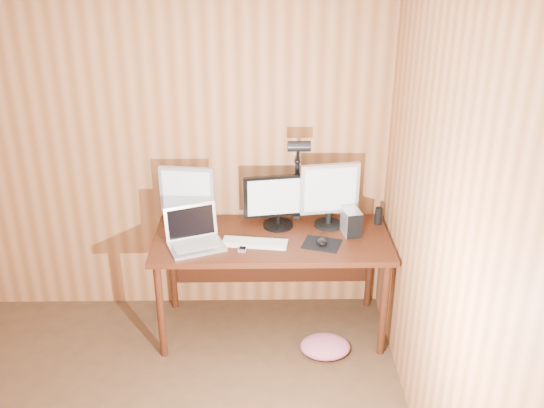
{
  "coord_description": "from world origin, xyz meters",
  "views": [
    {
      "loc": [
        0.88,
        -2.01,
        2.67
      ],
      "look_at": [
        0.93,
        1.58,
        1.02
      ],
      "focal_mm": 40.0,
      "sensor_mm": 36.0,
      "label": 1
    }
  ],
  "objects_px": {
    "keyboard": "(255,243)",
    "phone": "(243,248)",
    "desk_lamp": "(298,168)",
    "speaker": "(378,216)",
    "monitor_right": "(330,193)",
    "desk": "(272,248)",
    "monitor_left": "(187,194)",
    "hard_drive": "(351,222)",
    "monitor_center": "(278,201)",
    "laptop": "(194,236)",
    "mouse": "(322,241)"
  },
  "relations": [
    {
      "from": "mouse",
      "to": "speaker",
      "type": "bearing_deg",
      "value": 46.95
    },
    {
      "from": "mouse",
      "to": "hard_drive",
      "type": "relative_size",
      "value": 0.64
    },
    {
      "from": "desk",
      "to": "monitor_left",
      "type": "xyz_separation_m",
      "value": [
        -0.58,
        0.13,
        0.35
      ]
    },
    {
      "from": "hard_drive",
      "to": "desk_lamp",
      "type": "xyz_separation_m",
      "value": [
        -0.36,
        0.18,
        0.33
      ]
    },
    {
      "from": "keyboard",
      "to": "desk_lamp",
      "type": "bearing_deg",
      "value": 55.49
    },
    {
      "from": "monitor_right",
      "to": "speaker",
      "type": "bearing_deg",
      "value": -4.79
    },
    {
      "from": "desk",
      "to": "monitor_left",
      "type": "bearing_deg",
      "value": 167.46
    },
    {
      "from": "desk",
      "to": "laptop",
      "type": "height_order",
      "value": "laptop"
    },
    {
      "from": "speaker",
      "to": "desk_lamp",
      "type": "distance_m",
      "value": 0.67
    },
    {
      "from": "monitor_right",
      "to": "mouse",
      "type": "bearing_deg",
      "value": -113.82
    },
    {
      "from": "mouse",
      "to": "phone",
      "type": "xyz_separation_m",
      "value": [
        -0.52,
        -0.05,
        -0.02
      ]
    },
    {
      "from": "monitor_right",
      "to": "desk_lamp",
      "type": "relative_size",
      "value": 0.69
    },
    {
      "from": "hard_drive",
      "to": "phone",
      "type": "xyz_separation_m",
      "value": [
        -0.73,
        -0.2,
        -0.08
      ]
    },
    {
      "from": "desk",
      "to": "phone",
      "type": "distance_m",
      "value": 0.33
    },
    {
      "from": "hard_drive",
      "to": "phone",
      "type": "relative_size",
      "value": 1.59
    },
    {
      "from": "monitor_left",
      "to": "mouse",
      "type": "height_order",
      "value": "monitor_left"
    },
    {
      "from": "speaker",
      "to": "desk",
      "type": "bearing_deg",
      "value": -170.92
    },
    {
      "from": "mouse",
      "to": "speaker",
      "type": "height_order",
      "value": "speaker"
    },
    {
      "from": "monitor_center",
      "to": "hard_drive",
      "type": "xyz_separation_m",
      "value": [
        0.5,
        -0.12,
        -0.11
      ]
    },
    {
      "from": "desk",
      "to": "monitor_left",
      "type": "distance_m",
      "value": 0.69
    },
    {
      "from": "keyboard",
      "to": "phone",
      "type": "distance_m",
      "value": 0.1
    },
    {
      "from": "monitor_right",
      "to": "keyboard",
      "type": "distance_m",
      "value": 0.62
    },
    {
      "from": "monitor_left",
      "to": "hard_drive",
      "type": "relative_size",
      "value": 2.45
    },
    {
      "from": "keyboard",
      "to": "hard_drive",
      "type": "relative_size",
      "value": 2.53
    },
    {
      "from": "speaker",
      "to": "monitor_center",
      "type": "bearing_deg",
      "value": -177.77
    },
    {
      "from": "desk",
      "to": "keyboard",
      "type": "relative_size",
      "value": 3.59
    },
    {
      "from": "desk",
      "to": "monitor_center",
      "type": "relative_size",
      "value": 3.31
    },
    {
      "from": "monitor_center",
      "to": "keyboard",
      "type": "distance_m",
      "value": 0.36
    },
    {
      "from": "monitor_right",
      "to": "desk_lamp",
      "type": "distance_m",
      "value": 0.28
    },
    {
      "from": "keyboard",
      "to": "phone",
      "type": "relative_size",
      "value": 4.03
    },
    {
      "from": "monitor_right",
      "to": "keyboard",
      "type": "height_order",
      "value": "monitor_right"
    },
    {
      "from": "phone",
      "to": "monitor_center",
      "type": "bearing_deg",
      "value": 62.22
    },
    {
      "from": "monitor_center",
      "to": "monitor_right",
      "type": "relative_size",
      "value": 1.05
    },
    {
      "from": "keyboard",
      "to": "hard_drive",
      "type": "distance_m",
      "value": 0.68
    },
    {
      "from": "desk",
      "to": "speaker",
      "type": "xyz_separation_m",
      "value": [
        0.75,
        0.12,
        0.18
      ]
    },
    {
      "from": "monitor_right",
      "to": "laptop",
      "type": "height_order",
      "value": "monitor_right"
    },
    {
      "from": "desk",
      "to": "monitor_left",
      "type": "height_order",
      "value": "monitor_left"
    },
    {
      "from": "monitor_right",
      "to": "phone",
      "type": "bearing_deg",
      "value": -160.52
    },
    {
      "from": "laptop",
      "to": "keyboard",
      "type": "relative_size",
      "value": 0.95
    },
    {
      "from": "monitor_center",
      "to": "desk_lamp",
      "type": "bearing_deg",
      "value": 14.64
    },
    {
      "from": "monitor_right",
      "to": "laptop",
      "type": "distance_m",
      "value": 0.97
    },
    {
      "from": "desk",
      "to": "monitor_left",
      "type": "relative_size",
      "value": 3.72
    },
    {
      "from": "desk_lamp",
      "to": "desk",
      "type": "bearing_deg",
      "value": -127.59
    },
    {
      "from": "monitor_center",
      "to": "desk_lamp",
      "type": "distance_m",
      "value": 0.27
    },
    {
      "from": "monitor_right",
      "to": "hard_drive",
      "type": "bearing_deg",
      "value": -50.43
    },
    {
      "from": "hard_drive",
      "to": "keyboard",
      "type": "bearing_deg",
      "value": -178.3
    },
    {
      "from": "monitor_left",
      "to": "laptop",
      "type": "distance_m",
      "value": 0.35
    },
    {
      "from": "monitor_right",
      "to": "keyboard",
      "type": "bearing_deg",
      "value": -162.23
    },
    {
      "from": "hard_drive",
      "to": "desk",
      "type": "bearing_deg",
      "value": 166.4
    },
    {
      "from": "monitor_center",
      "to": "phone",
      "type": "distance_m",
      "value": 0.45
    }
  ]
}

